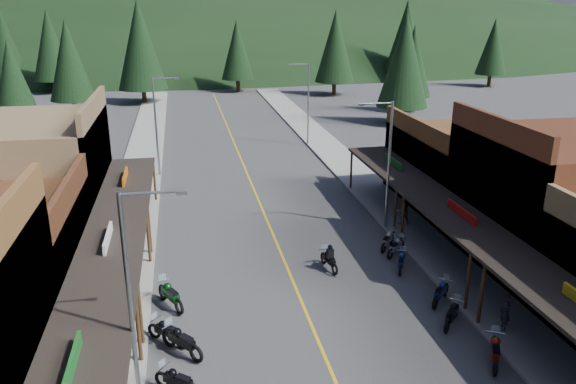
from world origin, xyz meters
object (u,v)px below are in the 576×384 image
streetlight_0 (134,294)px  bike_west_5 (178,380)px  pine_1 (50,45)px  bike_west_7 (167,331)px  shop_east_2 (551,202)px  pine_10 (69,60)px  bike_east_5 (495,350)px  rider_on_bike (329,259)px  pine_3 (237,50)px  pine_6 (493,47)px  shop_east_3 (462,169)px  pine_5 (406,35)px  pine_9 (413,61)px  bike_east_6 (452,313)px  bike_east_10 (388,240)px  streetlight_1 (158,122)px  bike_east_8 (401,261)px  bike_east_7 (441,291)px  streetlight_3 (307,100)px  pedestrian_east_b (403,210)px  shop_west_3 (37,178)px  pine_4 (335,46)px  streetlight_2 (387,160)px  pine_2 (140,44)px  bike_west_8 (170,294)px  pine_7 (5,43)px  bike_west_6 (182,340)px  pine_8 (12,78)px  pedestrian_east_a (505,312)px  pine_11 (404,61)px

streetlight_0 → bike_west_5: (1.18, 0.46, -3.87)m
pine_1 → bike_west_7: bearing=-76.1°
shop_east_2 → pine_10: (-31.78, 48.30, 3.27)m
bike_east_5 → rider_on_bike: 10.12m
streetlight_0 → pine_3: pine_3 is taller
pine_6 → shop_east_3: bearing=-121.5°
pine_5 → pine_9: bearing=-110.3°
bike_east_6 → bike_east_10: 8.19m
pine_6 → streetlight_1: bearing=-141.6°
pine_6 → bike_east_8: 73.81m
bike_east_7 → streetlight_1: bearing=164.1°
streetlight_0 → shop_east_3: bearing=39.9°
bike_west_7 → shop_east_2: bearing=-37.1°
streetlight_3 → pine_5: bearing=57.2°
bike_east_10 → pedestrian_east_b: pedestrian_east_b is taller
shop_west_3 → pine_4: bearing=56.9°
streetlight_2 → rider_on_bike: 7.85m
shop_east_2 → streetlight_1: 29.03m
shop_east_2 → bike_east_8: shop_east_2 is taller
pedestrian_east_b → pine_2: bearing=-76.9°
pine_4 → bike_east_7: size_ratio=6.17×
streetlight_0 → bike_west_8: (0.88, 6.76, -3.79)m
pine_1 → pine_4: bearing=-13.4°
shop_west_3 → pine_7: (-18.22, 64.70, 3.72)m
streetlight_0 → pine_9: size_ratio=0.74×
pine_7 → bike_west_6: pine_7 is taller
pine_3 → pedestrian_east_b: size_ratio=6.00×
streetlight_0 → pine_2: bearing=92.7°
pine_9 → pine_1: bearing=152.5°
streetlight_2 → pine_8: bearing=132.1°
shop_east_2 → pine_5: size_ratio=0.78×
bike_east_10 → streetlight_1: bearing=166.9°
pine_2 → pine_7: pine_2 is taller
rider_on_bike → pedestrian_east_a: bearing=-61.2°
pine_7 → pedestrian_east_b: pine_7 is taller
streetlight_0 → bike_west_7: size_ratio=3.81×
pine_2 → pine_4: bearing=4.1°
streetlight_2 → pine_9: size_ratio=0.74×
pine_3 → pine_11: size_ratio=0.89×
bike_west_6 → bike_east_8: (11.49, 5.45, -0.13)m
bike_east_10 → pine_4: bearing=117.1°
pine_3 → pine_4: (14.00, -6.00, 0.75)m
bike_east_8 → bike_west_5: bearing=-119.7°
pine_8 → bike_west_7: pine_8 is taller
pine_1 → bike_west_7: 74.70m
streetlight_3 → pine_10: bearing=141.3°
bike_east_10 → pedestrian_east_a: 9.33m
bike_west_5 → pedestrian_east_a: 13.82m
pine_11 → bike_east_7: (-13.57, -39.23, -6.61)m
bike_west_8 → pine_5: bearing=34.2°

